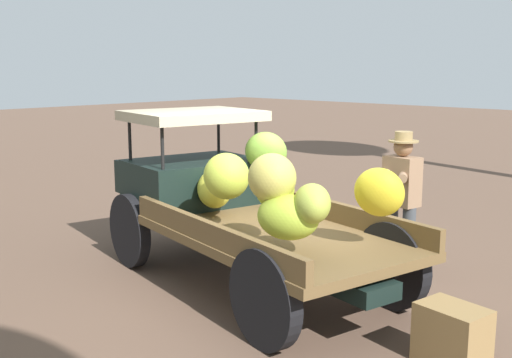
# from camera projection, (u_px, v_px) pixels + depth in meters

# --- Properties ---
(ground_plane) EXTENTS (60.00, 60.00, 0.00)m
(ground_plane) POSITION_uv_depth(u_px,v_px,m) (271.00, 286.00, 7.03)
(ground_plane) COLOR brown
(truck) EXTENTS (4.64, 2.45, 1.89)m
(truck) POSITION_uv_depth(u_px,v_px,m) (228.00, 198.00, 7.18)
(truck) COLOR black
(truck) RESTS_ON ground
(farmer) EXTENTS (0.52, 0.49, 1.70)m
(farmer) POSITION_uv_depth(u_px,v_px,m) (401.00, 195.00, 7.18)
(farmer) COLOR #43474C
(farmer) RESTS_ON ground
(wooden_crate) EXTENTS (0.60, 0.46, 0.51)m
(wooden_crate) POSITION_uv_depth(u_px,v_px,m) (452.00, 336.00, 5.12)
(wooden_crate) COLOR olive
(wooden_crate) RESTS_ON ground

